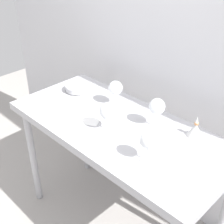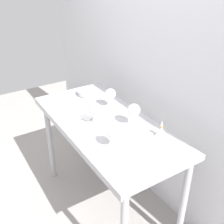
# 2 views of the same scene
# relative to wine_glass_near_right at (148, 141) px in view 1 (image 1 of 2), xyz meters

# --- Properties ---
(ground_plane) EXTENTS (6.00, 6.00, 0.00)m
(ground_plane) POSITION_rel_wine_glass_near_right_xyz_m (-0.33, 0.14, -1.02)
(ground_plane) COLOR #9F9A95
(back_wall) EXTENTS (3.80, 0.04, 2.60)m
(back_wall) POSITION_rel_wine_glass_near_right_xyz_m (-0.33, 0.63, 0.28)
(back_wall) COLOR silver
(back_wall) RESTS_ON ground_plane
(steel_counter) EXTENTS (1.40, 0.65, 0.90)m
(steel_counter) POSITION_rel_wine_glass_near_right_xyz_m (-0.33, 0.13, -0.23)
(steel_counter) COLOR #ABABB0
(steel_counter) RESTS_ON ground_plane
(wine_glass_near_right) EXTENTS (0.09, 0.09, 0.17)m
(wine_glass_near_right) POSITION_rel_wine_glass_near_right_xyz_m (0.00, 0.00, 0.00)
(wine_glass_near_right) COLOR white
(wine_glass_near_right) RESTS_ON steel_counter
(wine_glass_far_right) EXTENTS (0.09, 0.09, 0.18)m
(wine_glass_far_right) POSITION_rel_wine_glass_near_right_xyz_m (-0.16, 0.27, 0.01)
(wine_glass_far_right) COLOR white
(wine_glass_far_right) RESTS_ON steel_counter
(wine_glass_far_left) EXTENTS (0.09, 0.09, 0.17)m
(wine_glass_far_left) POSITION_rel_wine_glass_near_right_xyz_m (-0.51, 0.29, -0.00)
(wine_glass_far_left) COLOR white
(wine_glass_far_left) RESTS_ON steel_counter
(wine_glass_near_center) EXTENTS (0.10, 0.10, 0.17)m
(wine_glass_near_center) POSITION_rel_wine_glass_near_right_xyz_m (-0.34, 0.05, 0.00)
(wine_glass_near_center) COLOR white
(wine_glass_near_center) RESTS_ON steel_counter
(tasting_sheet_upper) EXTENTS (0.23, 0.26, 0.00)m
(tasting_sheet_upper) POSITION_rel_wine_glass_near_right_xyz_m (-0.52, 0.08, -0.12)
(tasting_sheet_upper) COLOR white
(tasting_sheet_upper) RESTS_ON steel_counter
(tasting_bowl) EXTENTS (0.16, 0.16, 0.05)m
(tasting_bowl) POSITION_rel_wine_glass_near_right_xyz_m (-0.84, 0.23, -0.10)
(tasting_bowl) COLOR #4C4C4C
(tasting_bowl) RESTS_ON steel_counter
(decanter_funnel) EXTENTS (0.09, 0.09, 0.13)m
(decanter_funnel) POSITION_rel_wine_glass_near_right_xyz_m (0.06, 0.35, -0.08)
(decanter_funnel) COLOR silver
(decanter_funnel) RESTS_ON steel_counter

